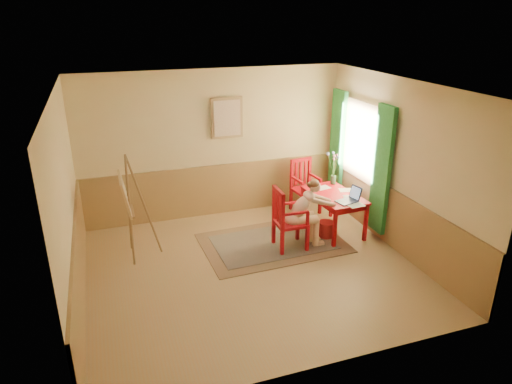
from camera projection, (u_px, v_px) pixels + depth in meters
name	position (u px, v px, depth m)	size (l,w,h in m)	color
room	(252.00, 185.00, 6.64)	(5.04, 4.54, 2.84)	#A18259
wainscot	(237.00, 219.00, 7.68)	(5.00, 4.50, 1.00)	#9B7849
window	(359.00, 152.00, 8.36)	(0.12, 2.01, 2.20)	white
wall_portrait	(227.00, 118.00, 8.47)	(0.60, 0.05, 0.76)	#A78454
rug	(273.00, 243.00, 7.94)	(2.45, 1.67, 0.02)	#8C7251
table	(334.00, 199.00, 8.17)	(0.81, 1.25, 0.72)	#B80913
chair_left	(288.00, 219.00, 7.59)	(0.51, 0.49, 1.08)	#B80913
chair_back	(304.00, 186.00, 9.06)	(0.52, 0.54, 1.05)	#B80913
figure	(305.00, 211.00, 7.63)	(0.87, 0.38, 1.18)	beige
laptop	(350.00, 198.00, 7.81)	(0.45, 0.33, 0.25)	#1E2338
papers	(344.00, 195.00, 8.09)	(0.67, 1.14, 0.00)	white
vase	(333.00, 169.00, 8.52)	(0.22, 0.32, 0.62)	#3F724C
wastebasket	(326.00, 229.00, 8.11)	(0.27, 0.27, 0.29)	#AF272C
easel	(127.00, 198.00, 7.16)	(0.58, 0.77, 1.74)	brown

